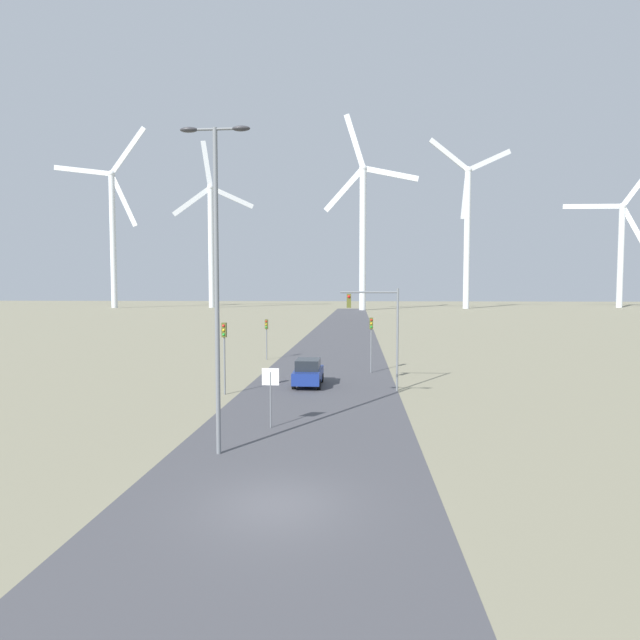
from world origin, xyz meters
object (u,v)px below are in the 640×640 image
object	(u,v)px
wind_turbine_far_right	(621,243)
traffic_light_post_near_right	(371,333)
streetlamp	(216,259)
traffic_light_post_mid_left	(266,330)
traffic_light_post_near_left	(224,342)
traffic_light_mast_overhead	(379,320)
stop_sign_near	(271,386)
wind_turbine_far_left	(113,226)
wind_turbine_left	(211,235)
wind_turbine_right	(467,226)
wind_turbine_center	(363,224)
car_approaching	(308,372)

from	to	relation	value
wind_turbine_far_right	traffic_light_post_near_right	bearing A→B (deg)	-121.61
streetlamp	traffic_light_post_mid_left	distance (m)	27.50
streetlamp	traffic_light_post_near_left	xyz separation A→B (m)	(-2.77, 11.10, -4.37)
traffic_light_post_mid_left	traffic_light_mast_overhead	world-z (taller)	traffic_light_mast_overhead
stop_sign_near	wind_turbine_far_right	world-z (taller)	wind_turbine_far_right
streetlamp	traffic_light_post_mid_left	size ratio (longest dim) A/B	3.36
stop_sign_near	traffic_light_post_near_left	size ratio (longest dim) A/B	0.63
traffic_light_post_mid_left	wind_turbine_far_left	distance (m)	163.59
wind_turbine_left	wind_turbine_right	world-z (taller)	wind_turbine_left
wind_turbine_left	wind_turbine_center	bearing A→B (deg)	-20.46
traffic_light_post_near_left	wind_turbine_right	xyz separation A→B (m)	(47.70, 156.22, 26.94)
wind_turbine_left	wind_turbine_center	distance (m)	62.07
wind_turbine_far_left	wind_turbine_center	bearing A→B (deg)	-9.16
traffic_light_post_near_right	wind_turbine_center	world-z (taller)	wind_turbine_center
wind_turbine_far_right	wind_turbine_left	bearing A→B (deg)	-175.75
wind_turbine_center	wind_turbine_far_right	distance (m)	105.11
wind_turbine_center	wind_turbine_far_right	bearing A→B (deg)	18.54
traffic_light_mast_overhead	wind_turbine_far_right	size ratio (longest dim) A/B	0.12
stop_sign_near	wind_turbine_center	world-z (taller)	wind_turbine_center
traffic_light_mast_overhead	wind_turbine_far_left	xyz separation A→B (m)	(-93.91, 151.27, 26.39)
wind_turbine_far_right	wind_turbine_center	bearing A→B (deg)	-161.46
streetlamp	traffic_light_post_near_right	size ratio (longest dim) A/B	2.92
traffic_light_post_near_left	traffic_light_mast_overhead	world-z (taller)	traffic_light_mast_overhead
wind_turbine_center	wind_turbine_right	size ratio (longest dim) A/B	1.07
traffic_light_post_near_right	car_approaching	world-z (taller)	traffic_light_post_near_right
traffic_light_post_near_right	wind_turbine_left	bearing A→B (deg)	110.94
traffic_light_post_near_left	traffic_light_mast_overhead	bearing A→B (deg)	11.87
traffic_light_mast_overhead	traffic_light_post_near_right	bearing A→B (deg)	92.41
streetlamp	wind_turbine_far_right	size ratio (longest dim) A/B	0.22
streetlamp	traffic_light_mast_overhead	bearing A→B (deg)	62.59
traffic_light_post_near_left	car_approaching	xyz separation A→B (m)	(4.88, 3.23, -2.35)
streetlamp	car_approaching	size ratio (longest dim) A/B	3.09
wind_turbine_far_left	stop_sign_near	bearing A→B (deg)	-61.13
traffic_light_mast_overhead	wind_turbine_left	bearing A→B (deg)	110.19
streetlamp	wind_turbine_left	world-z (taller)	wind_turbine_left
stop_sign_near	traffic_light_post_mid_left	xyz separation A→B (m)	(-4.46, 23.05, 0.79)
wind_turbine_right	wind_turbine_far_right	xyz separation A→B (m)	(61.59, 15.30, -5.39)
stop_sign_near	traffic_light_post_near_left	distance (m)	8.46
streetlamp	wind_turbine_right	size ratio (longest dim) A/B	0.21
traffic_light_post_near_right	car_approaching	xyz separation A→B (m)	(-4.39, -5.76, -2.26)
wind_turbine_far_right	wind_turbine_far_left	bearing A→B (deg)	-174.62
traffic_light_post_near_left	streetlamp	bearing A→B (deg)	-76.00
stop_sign_near	wind_turbine_left	distance (m)	177.09
stop_sign_near	wind_turbine_center	size ratio (longest dim) A/B	0.04
traffic_light_post_near_right	traffic_light_mast_overhead	size ratio (longest dim) A/B	0.66
stop_sign_near	wind_turbine_far_left	world-z (taller)	wind_turbine_far_left
wind_turbine_right	traffic_light_post_mid_left	bearing A→B (deg)	-108.87
wind_turbine_far_left	streetlamp	bearing A→B (deg)	-62.08
traffic_light_post_near_right	wind_turbine_center	distance (m)	131.64
traffic_light_mast_overhead	wind_turbine_right	xyz separation A→B (m)	(38.13, 154.21, 25.62)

